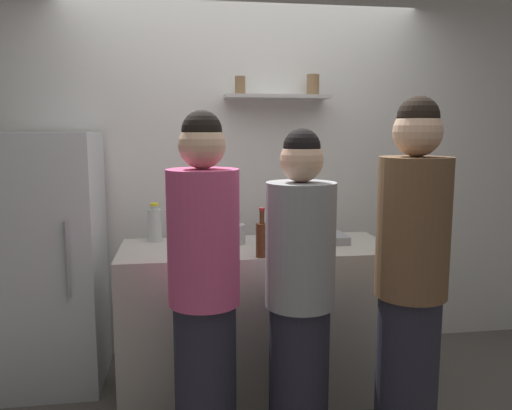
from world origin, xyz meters
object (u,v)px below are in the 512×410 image
person_pink_top (204,294)px  person_brown_jacket (411,285)px  water_bottle_plastic (155,224)px  person_grey_hoodie (300,298)px  baking_pan (318,239)px  wine_bottle_amber_glass (262,238)px  utensil_holder (236,234)px  wine_bottle_green_glass (274,231)px  refrigerator (52,260)px

person_pink_top → person_brown_jacket: (0.98, -0.13, 0.04)m
water_bottle_plastic → person_grey_hoodie: (0.73, -0.86, -0.23)m
person_pink_top → person_grey_hoodie: (0.47, 0.01, -0.05)m
person_brown_jacket → person_grey_hoodie: bearing=-24.7°
baking_pan → wine_bottle_amber_glass: bearing=-142.7°
utensil_holder → wine_bottle_green_glass: bearing=-34.3°
baking_pan → wine_bottle_green_glass: size_ratio=1.23×
person_brown_jacket → refrigerator: bearing=-39.6°
utensil_holder → wine_bottle_amber_glass: bearing=-73.6°
refrigerator → person_grey_hoodie: person_grey_hoodie is taller
baking_pan → wine_bottle_green_glass: bearing=-161.3°
water_bottle_plastic → baking_pan: bearing=-10.9°
person_grey_hoodie → person_brown_jacket: person_brown_jacket is taller
water_bottle_plastic → wine_bottle_amber_glass: bearing=-40.0°
wine_bottle_amber_glass → baking_pan: bearing=37.3°
wine_bottle_amber_glass → person_pink_top: 0.52m
refrigerator → person_grey_hoodie: bearing=-34.5°
wine_bottle_amber_glass → person_brown_jacket: size_ratio=0.15×
wine_bottle_amber_glass → person_brown_jacket: 0.82m
utensil_holder → wine_bottle_green_glass: 0.26m
refrigerator → person_pink_top: person_pink_top is taller
refrigerator → wine_bottle_amber_glass: size_ratio=5.88×
wine_bottle_green_glass → water_bottle_plastic: 0.77m
water_bottle_plastic → person_brown_jacket: person_brown_jacket is taller
refrigerator → person_grey_hoodie: size_ratio=0.99×
refrigerator → person_brown_jacket: size_ratio=0.91×
baking_pan → utensil_holder: size_ratio=1.54×
wine_bottle_amber_glass → person_grey_hoodie: (0.13, -0.35, -0.23)m
person_grey_hoodie → wine_bottle_green_glass: bearing=127.9°
refrigerator → wine_bottle_amber_glass: bearing=-25.5°
utensil_holder → water_bottle_plastic: bearing=163.0°
refrigerator → person_pink_top: 1.33m
water_bottle_plastic → person_pink_top: size_ratio=0.14×
refrigerator → person_brown_jacket: person_brown_jacket is taller
person_grey_hoodie → person_pink_top: bearing=-144.2°
person_pink_top → person_grey_hoodie: 0.47m
person_brown_jacket → wine_bottle_green_glass: bearing=-62.4°
wine_bottle_green_glass → person_brown_jacket: size_ratio=0.16×
wine_bottle_amber_glass → person_grey_hoodie: bearing=-69.5°
refrigerator → utensil_holder: (1.15, -0.24, 0.19)m
wine_bottle_green_glass → person_pink_top: size_ratio=0.16×
person_pink_top → refrigerator: bearing=166.1°
refrigerator → wine_bottle_green_glass: refrigerator is taller
person_grey_hoodie → refrigerator: bearing=-179.2°
refrigerator → water_bottle_plastic: (0.65, -0.09, 0.23)m
wine_bottle_green_glass → utensil_holder: bearing=145.7°
wine_bottle_amber_glass → water_bottle_plastic: (-0.60, 0.50, 0.00)m
baking_pan → wine_bottle_green_glass: (-0.30, -0.10, 0.08)m
refrigerator → wine_bottle_green_glass: 1.43m
utensil_holder → baking_pan: bearing=-4.7°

